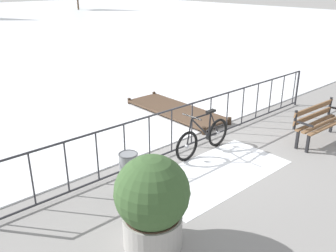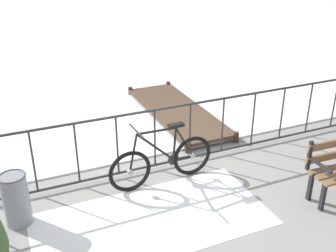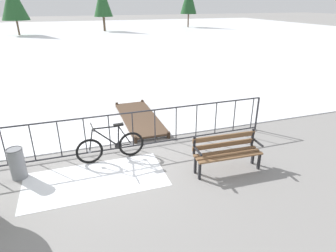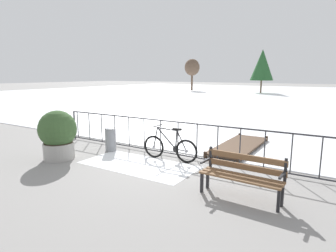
% 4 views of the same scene
% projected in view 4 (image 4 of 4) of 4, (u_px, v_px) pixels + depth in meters
% --- Properties ---
extents(ground_plane, '(160.00, 160.00, 0.00)m').
position_uv_depth(ground_plane, '(178.00, 157.00, 8.37)').
color(ground_plane, gray).
extents(frozen_pond, '(80.00, 56.00, 0.03)m').
position_uv_depth(frozen_pond, '(305.00, 96.00, 32.00)').
color(frozen_pond, white).
rests_on(frozen_pond, ground).
extents(snow_patch, '(3.14, 1.53, 0.01)m').
position_uv_depth(snow_patch, '(139.00, 165.00, 7.65)').
color(snow_patch, white).
rests_on(snow_patch, ground).
extents(railing_fence, '(9.06, 0.06, 1.07)m').
position_uv_depth(railing_fence, '(178.00, 139.00, 8.27)').
color(railing_fence, '#2D2D33').
rests_on(railing_fence, ground).
extents(bicycle_near_railing, '(1.71, 0.52, 0.97)m').
position_uv_depth(bicycle_near_railing, '(170.00, 148.00, 8.00)').
color(bicycle_near_railing, black).
rests_on(bicycle_near_railing, ground).
extents(park_bench, '(1.62, 0.55, 0.89)m').
position_uv_depth(park_bench, '(242.00, 172.00, 5.54)').
color(park_bench, brown).
rests_on(park_bench, ground).
extents(planter_with_shrub, '(1.07, 1.07, 1.41)m').
position_uv_depth(planter_with_shrub, '(58.00, 134.00, 8.06)').
color(planter_with_shrub, '#9E9B96').
rests_on(planter_with_shrub, ground).
extents(trash_bin, '(0.35, 0.35, 0.73)m').
position_uv_depth(trash_bin, '(111.00, 139.00, 8.99)').
color(trash_bin, gray).
rests_on(trash_bin, ground).
extents(wooden_dock, '(1.10, 3.22, 0.20)m').
position_uv_depth(wooden_dock, '(239.00, 146.00, 9.25)').
color(wooden_dock, '#4C3828').
rests_on(wooden_dock, ground).
extents(tree_far_west, '(3.01, 3.01, 5.72)m').
position_uv_depth(tree_far_west, '(262.00, 65.00, 37.43)').
color(tree_far_west, brown).
rests_on(tree_far_west, ground).
extents(tree_centre, '(2.31, 2.31, 4.82)m').
position_uv_depth(tree_centre, '(192.00, 68.00, 43.73)').
color(tree_centre, brown).
rests_on(tree_centre, ground).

